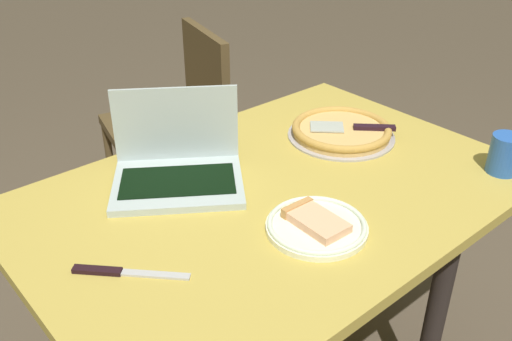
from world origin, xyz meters
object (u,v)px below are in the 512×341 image
at_px(drink_cup, 505,154).
at_px(chair_near, 179,116).
at_px(pizza_plate, 316,225).
at_px(laptop, 177,165).
at_px(table_knife, 118,272).
at_px(pizza_tray, 342,131).
at_px(dining_table, 275,222).

relative_size(drink_cup, chair_near, 0.12).
xyz_separation_m(pizza_plate, chair_near, (0.42, 1.20, -0.27)).
relative_size(laptop, table_knife, 2.15).
relative_size(laptop, pizza_tray, 1.29).
height_order(pizza_plate, chair_near, chair_near).
bearing_deg(pizza_plate, laptop, 106.06).
bearing_deg(drink_cup, table_knife, 163.16).
bearing_deg(pizza_tray, drink_cup, -68.39).
xyz_separation_m(drink_cup, chair_near, (-0.14, 1.33, -0.31)).
bearing_deg(dining_table, laptop, 128.73).
xyz_separation_m(dining_table, drink_cup, (0.51, -0.32, 0.15)).
bearing_deg(chair_near, drink_cup, -83.82).
bearing_deg(pizza_tray, pizza_plate, -144.80).
bearing_deg(table_knife, pizza_tray, 8.62).
bearing_deg(drink_cup, laptop, 142.11).
bearing_deg(chair_near, table_knife, -128.45).
bearing_deg(dining_table, table_knife, -176.28).
distance_m(dining_table, drink_cup, 0.62).
height_order(laptop, pizza_tray, laptop).
xyz_separation_m(dining_table, table_knife, (-0.46, -0.03, 0.10)).
relative_size(pizza_tray, drink_cup, 3.01).
distance_m(drink_cup, chair_near, 1.38).
xyz_separation_m(dining_table, laptop, (-0.16, 0.20, 0.14)).
height_order(pizza_tray, table_knife, pizza_tray).
xyz_separation_m(pizza_plate, table_knife, (-0.41, 0.16, -0.01)).
height_order(laptop, chair_near, laptop).
xyz_separation_m(table_knife, drink_cup, (0.97, -0.29, 0.05)).
xyz_separation_m(laptop, pizza_plate, (0.11, -0.39, -0.03)).
bearing_deg(drink_cup, chair_near, 96.18).
bearing_deg(laptop, chair_near, 56.99).
distance_m(pizza_plate, table_knife, 0.44).
bearing_deg(laptop, dining_table, -51.27).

